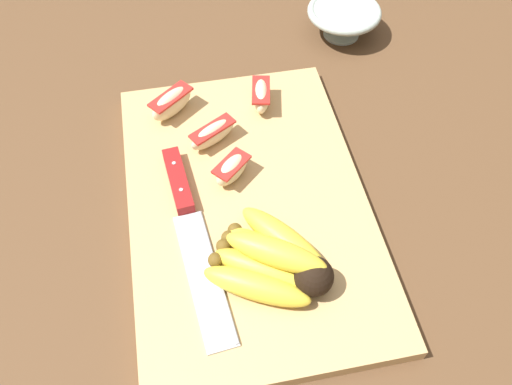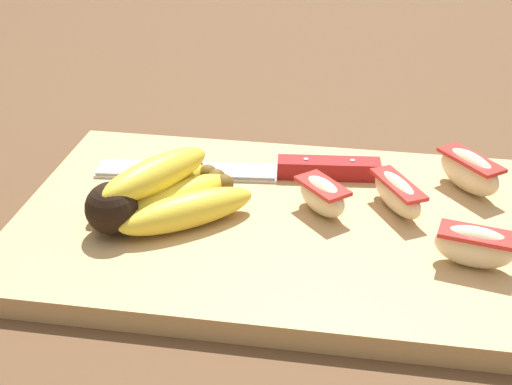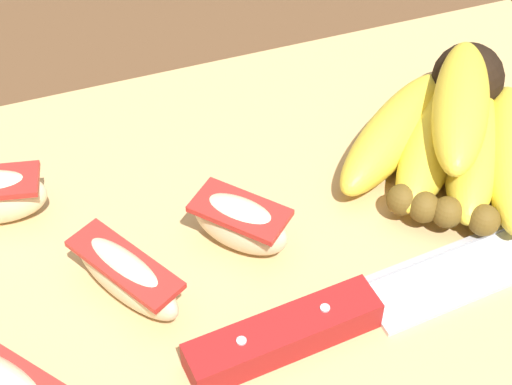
% 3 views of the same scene
% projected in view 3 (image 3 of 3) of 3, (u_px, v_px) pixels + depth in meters
% --- Properties ---
extents(ground_plane, '(6.00, 6.00, 0.00)m').
position_uv_depth(ground_plane, '(290.00, 218.00, 0.50)').
color(ground_plane, brown).
extents(cutting_board, '(0.46, 0.30, 0.02)m').
position_uv_depth(cutting_board, '(297.00, 222.00, 0.48)').
color(cutting_board, tan).
rests_on(cutting_board, ground_plane).
extents(banana_bunch, '(0.16, 0.16, 0.06)m').
position_uv_depth(banana_bunch, '(455.00, 130.00, 0.49)').
color(banana_bunch, black).
rests_on(banana_bunch, cutting_board).
extents(chefs_knife, '(0.28, 0.06, 0.02)m').
position_uv_depth(chefs_knife, '(368.00, 304.00, 0.42)').
color(chefs_knife, silver).
rests_on(chefs_knife, cutting_board).
extents(apple_wedge_near, '(0.06, 0.06, 0.03)m').
position_uv_depth(apple_wedge_near, '(240.00, 223.00, 0.44)').
color(apple_wedge_near, beige).
rests_on(apple_wedge_near, cutting_board).
extents(apple_wedge_extra, '(0.05, 0.07, 0.03)m').
position_uv_depth(apple_wedge_extra, '(126.00, 276.00, 0.42)').
color(apple_wedge_extra, beige).
rests_on(apple_wedge_extra, cutting_board).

